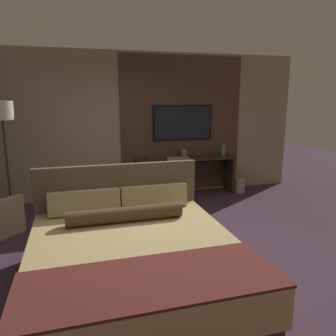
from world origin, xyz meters
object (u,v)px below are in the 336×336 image
Objects in this scene: desk at (185,169)px; vase_short at (184,153)px; tv at (183,123)px; bed at (133,261)px; desk_chair at (178,177)px; floor_lamp at (2,121)px; vase_tall at (223,150)px; waste_bin at (240,186)px; book at (152,158)px.

desk is 12.69× the size of vase_short.
desk is 0.94m from tv.
desk_chair is at bearing 63.03° from bed.
floor_lamp reaches higher than tv.
vase_tall is (0.80, -0.24, -0.56)m from tv.
tv is 1.23m from desk_chair.
waste_bin is at bearing 31.50° from desk_chair.
desk_chair is at bearing -120.13° from desk.
floor_lamp is at bearing 121.75° from bed.
vase_tall is at bearing 41.11° from desk_chair.
tv is at bearing 63.76° from bed.
tv reaches higher than vase_tall.
vase_short is (0.32, 0.62, 0.33)m from desk_chair.
desk_chair is at bearing -59.55° from book.
waste_bin is (0.34, -0.13, -0.74)m from vase_tall.
desk_chair is at bearing -113.68° from tv.
tv is at bearing 90.00° from desk.
waste_bin is (1.14, -0.19, -0.38)m from desk.
book reaches higher than desk.
tv reaches higher than desk_chair.
vase_tall is at bearing 159.67° from waste_bin.
tv is (0.00, 0.18, 0.92)m from desk.
tv is 3.25m from floor_lamp.
floor_lamp reaches higher than desk_chair.
vase_short reaches higher than desk.
vase_tall is at bearing -4.48° from desk.
vase_short is at bearing 62.96° from bed.
desk is at bearing 77.10° from desk_chair.
bed is 10.20× the size of book.
vase_short is (1.60, 3.14, 0.52)m from bed.
floor_lamp reaches higher than vase_short.
floor_lamp is at bearing -169.20° from desk.
waste_bin is at bearing 46.46° from bed.
desk_chair is 0.77m from vase_short.
desk is 3.38m from floor_lamp.
bed is 3.19m from floor_lamp.
vase_short is (-0.81, 0.12, -0.04)m from vase_tall.
floor_lamp is (-3.15, -0.60, 1.07)m from desk.
book is (-1.48, 0.10, -0.10)m from vase_tall.
vase_tall is 1.49m from book.
floor_lamp is at bearing -174.52° from waste_bin.
floor_lamp is 8.54× the size of book.
vase_tall reaches higher than book.
book is at bearing 172.89° from waste_bin.
book is at bearing -178.42° from vase_short.
vase_tall is 0.84× the size of waste_bin.
bed is 3.57m from vase_short.
desk is 0.88m from vase_tall.
desk is at bearing 10.80° from floor_lamp.
bed reaches higher than vase_tall.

